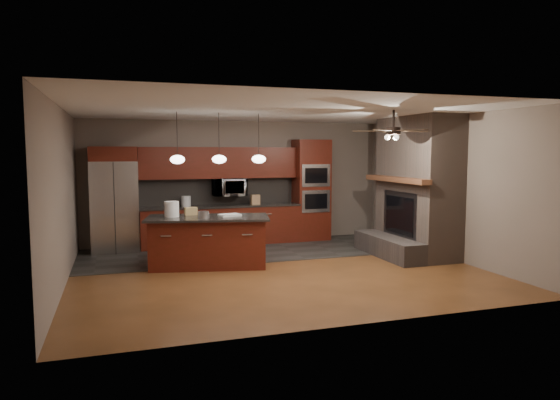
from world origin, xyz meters
name	(u,v)px	position (x,y,z in m)	size (l,w,h in m)	color
ground	(278,270)	(0.00, 0.00, 0.00)	(7.00, 7.00, 0.00)	brown
ceiling	(278,111)	(0.00, 0.00, 2.80)	(7.00, 6.00, 0.02)	white
back_wall	(238,182)	(0.00, 3.00, 1.40)	(7.00, 0.02, 2.80)	gray
right_wall	(447,187)	(3.50, 0.00, 1.40)	(0.02, 6.00, 2.80)	gray
left_wall	(62,197)	(-3.50, 0.00, 1.40)	(0.02, 6.00, 2.80)	gray
slate_tile_patch	(252,251)	(0.00, 1.80, 0.01)	(7.00, 2.40, 0.01)	#2C2B28
fireplace_column	(415,191)	(3.04, 0.40, 1.30)	(1.30, 2.10, 2.80)	#6C584D
back_cabinetry	(221,205)	(-0.48, 2.74, 0.89)	(3.59, 0.64, 2.20)	#591810
oven_tower	(311,190)	(1.70, 2.69, 1.19)	(0.80, 0.63, 2.38)	#591810
microwave	(229,187)	(-0.27, 2.75, 1.30)	(0.73, 0.41, 0.50)	silver
refrigerator	(114,200)	(-2.75, 2.62, 1.10)	(0.95, 0.75, 2.20)	silver
kitchen_island	(208,241)	(-1.13, 0.66, 0.46)	(2.36, 1.44, 0.92)	#591810
white_bucket	(172,209)	(-1.76, 0.84, 1.06)	(0.26, 0.26, 0.28)	white
paint_can	(204,215)	(-1.24, 0.46, 0.98)	(0.19, 0.19, 0.12)	#B0AFB4
paint_tray	(230,215)	(-0.73, 0.62, 0.94)	(0.37, 0.26, 0.04)	silver
cardboard_box	(191,211)	(-1.39, 0.99, 0.99)	(0.22, 0.16, 0.14)	tan
counter_bucket	(186,201)	(-1.25, 2.70, 1.02)	(0.20, 0.20, 0.23)	silver
counter_box	(255,200)	(0.31, 2.65, 1.01)	(0.20, 0.15, 0.22)	tan
pendant_left	(177,159)	(-1.65, 0.70, 1.96)	(0.26, 0.26, 0.92)	black
pendant_center	(219,159)	(-0.90, 0.70, 1.96)	(0.26, 0.26, 0.92)	black
pendant_right	(259,159)	(-0.15, 0.70, 1.96)	(0.26, 0.26, 0.92)	black
ceiling_fan	(393,130)	(1.80, -0.80, 2.46)	(1.27, 1.33, 0.41)	black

